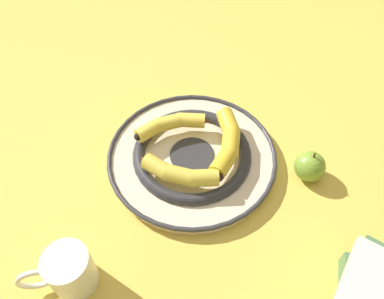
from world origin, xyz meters
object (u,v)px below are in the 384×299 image
banana_a (227,143)px  banana_b (172,124)px  apple (310,166)px  decorative_bowl (192,156)px  banana_c (178,173)px  coffee_mug (69,271)px

banana_a → banana_b: bearing=72.6°
banana_a → apple: bearing=-95.3°
decorative_bowl → apple: size_ratio=4.80×
decorative_bowl → banana_c: banana_c is taller
coffee_mug → apple: size_ratio=1.66×
banana_c → banana_a: bearing=52.0°
banana_a → coffee_mug: 0.40m
banana_a → coffee_mug: coffee_mug is taller
banana_b → banana_a: bearing=136.5°
banana_a → banana_c: banana_a is taller
decorative_bowl → apple: 0.26m
decorative_bowl → apple: apple is taller
decorative_bowl → banana_a: 0.09m
banana_b → apple: size_ratio=2.22×
decorative_bowl → banana_c: 0.09m
apple → banana_c: bearing=5.9°
coffee_mug → apple: coffee_mug is taller
coffee_mug → banana_a: bearing=-150.9°
banana_c → apple: bearing=22.5°
decorative_bowl → banana_b: size_ratio=2.16×
banana_a → apple: apple is taller
decorative_bowl → coffee_mug: 0.35m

